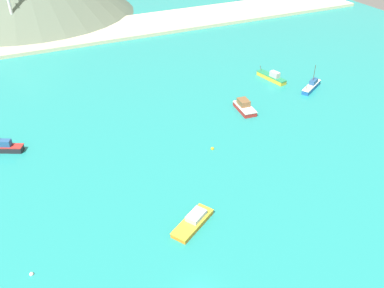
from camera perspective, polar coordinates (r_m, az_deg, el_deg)
ground at (r=79.19m, az=-8.73°, el=-4.35°), size 260.00×280.00×0.50m
fishing_boat_1 at (r=67.69m, az=0.19°, el=-10.68°), size 8.76×6.86×1.76m
fishing_boat_4 at (r=99.57m, az=7.27°, el=5.12°), size 3.83×7.48×2.56m
fishing_boat_5 at (r=116.46m, az=11.01°, el=9.11°), size 3.87×9.83×2.74m
fishing_boat_6 at (r=113.72m, az=16.25°, el=7.72°), size 8.66×6.09×6.60m
buoy_0 at (r=85.11m, az=2.85°, el=-0.65°), size 0.69×0.69×0.69m
buoy_1 at (r=65.47m, az=-21.35°, el=-16.44°), size 0.61×0.61×0.61m
beach_strip at (r=152.99m, az=-18.72°, el=13.80°), size 247.00×24.25×1.20m
radio_tower at (r=152.99m, az=-24.05°, el=17.54°), size 2.50×2.00×25.04m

